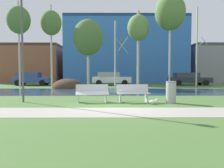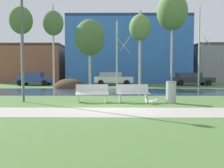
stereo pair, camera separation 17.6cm
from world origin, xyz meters
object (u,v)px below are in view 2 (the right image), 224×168
object	(u,v)px
trash_bin	(171,92)
seagull	(153,102)
streetlamp	(22,27)
bench_right	(133,93)
parked_hatch_third_dark	(191,79)
bench_left	(92,93)
parked_sedan_second_white	(113,78)
parked_van_nearest_blue	(34,78)

from	to	relation	value
trash_bin	seagull	distance (m)	1.10
streetlamp	bench_right	bearing A→B (deg)	-1.33
seagull	parked_hatch_third_dark	world-z (taller)	parked_hatch_third_dark
bench_left	parked_hatch_third_dark	world-z (taller)	parked_hatch_third_dark
trash_bin	streetlamp	size ratio (longest dim) A/B	0.19
parked_sedan_second_white	parked_hatch_third_dark	xyz separation A→B (m)	(8.92, 0.02, -0.03)
seagull	parked_sedan_second_white	world-z (taller)	parked_sedan_second_white
trash_bin	streetlamp	world-z (taller)	streetlamp
bench_left	trash_bin	distance (m)	3.80
streetlamp	parked_hatch_third_dark	size ratio (longest dim) A/B	1.18
parked_sedan_second_white	bench_right	bearing A→B (deg)	-85.99
seagull	bench_right	bearing A→B (deg)	136.53
streetlamp	parked_sedan_second_white	bearing A→B (deg)	73.66
bench_right	streetlamp	world-z (taller)	streetlamp
bench_right	seagull	xyz separation A→B (m)	(0.86, -0.81, -0.34)
seagull	parked_hatch_third_dark	bearing A→B (deg)	66.24
bench_left	streetlamp	xyz separation A→B (m)	(-3.43, 0.13, 3.20)
parked_van_nearest_blue	parked_hatch_third_dark	size ratio (longest dim) A/B	0.88
trash_bin	parked_van_nearest_blue	bearing A→B (deg)	127.72
seagull	parked_hatch_third_dark	xyz separation A→B (m)	(7.00, 15.90, 0.63)
bench_left	parked_van_nearest_blue	distance (m)	16.98
parked_hatch_third_dark	bench_right	bearing A→B (deg)	-117.50
seagull	parked_van_nearest_blue	xyz separation A→B (m)	(-10.92, 15.76, 0.65)
parked_van_nearest_blue	parked_sedan_second_white	distance (m)	9.01
parked_sedan_second_white	parked_hatch_third_dark	size ratio (longest dim) A/B	0.93
streetlamp	trash_bin	bearing A→B (deg)	-3.79
bench_left	streetlamp	size ratio (longest dim) A/B	0.30
streetlamp	parked_sedan_second_white	world-z (taller)	streetlamp
bench_right	seagull	bearing A→B (deg)	-43.47
bench_right	seagull	world-z (taller)	bench_right
bench_right	parked_hatch_third_dark	size ratio (longest dim) A/B	0.36
streetlamp	parked_sedan_second_white	distance (m)	15.84
bench_left	seagull	bearing A→B (deg)	-15.78
trash_bin	parked_hatch_third_dark	xyz separation A→B (m)	(6.09, 15.44, 0.22)
parked_van_nearest_blue	parked_hatch_third_dark	xyz separation A→B (m)	(17.92, 0.14, -0.02)
streetlamp	parked_sedan_second_white	xyz separation A→B (m)	(4.38, 14.95, -2.89)
parked_sedan_second_white	parked_hatch_third_dark	bearing A→B (deg)	0.11
parked_sedan_second_white	bench_left	bearing A→B (deg)	-93.63
trash_bin	seagull	xyz separation A→B (m)	(-0.91, -0.46, -0.41)
parked_hatch_third_dark	seagull	bearing A→B (deg)	-113.76
parked_sedan_second_white	parked_van_nearest_blue	bearing A→B (deg)	-179.21
parked_sedan_second_white	parked_hatch_third_dark	world-z (taller)	parked_sedan_second_white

